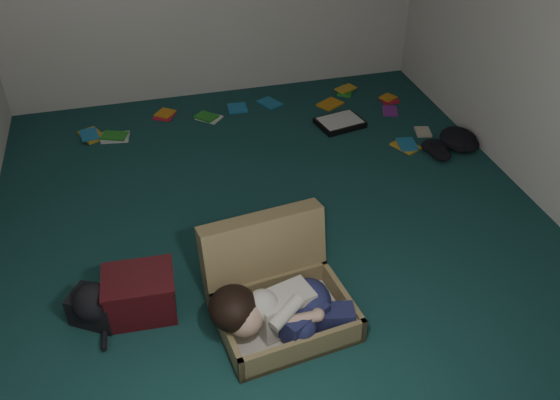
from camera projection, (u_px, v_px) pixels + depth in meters
name	position (u px, v px, depth m)	size (l,w,h in m)	color
floor	(275.00, 227.00, 4.29)	(4.50, 4.50, 0.00)	#174240
wall_front	(460.00, 351.00, 1.77)	(4.50, 4.50, 0.00)	silver
suitcase	(276.00, 290.00, 3.55)	(0.86, 0.84, 0.57)	olive
person	(280.00, 310.00, 3.36)	(0.85, 0.41, 0.35)	beige
maroon_bin	(140.00, 294.00, 3.55)	(0.44, 0.35, 0.29)	#430D12
backpack	(96.00, 307.00, 3.52)	(0.36, 0.29, 0.22)	black
clothing_pile	(447.00, 143.00, 5.10)	(0.42, 0.34, 0.13)	black
paper_tray	(340.00, 123.00, 5.47)	(0.46, 0.38, 0.06)	black
book_scatter	(282.00, 116.00, 5.60)	(3.09, 1.34, 0.02)	gold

